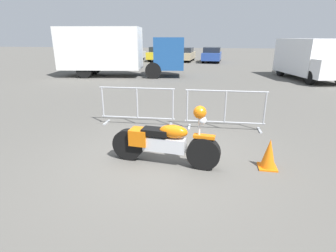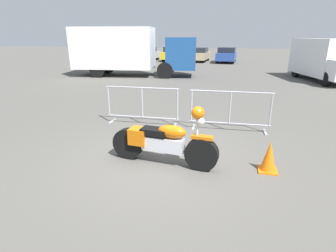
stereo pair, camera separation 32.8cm
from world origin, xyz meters
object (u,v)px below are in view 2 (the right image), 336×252
(box_truck, at_px, (128,50))
(parked_car_silver, at_px, (147,54))
(traffic_cone, at_px, (269,157))
(delivery_van, at_px, (325,59))
(parked_car_yellow, at_px, (174,54))
(parked_car_tan, at_px, (199,54))
(motorcycle, at_px, (163,141))
(parked_car_green, at_px, (125,53))
(parked_car_blue, at_px, (227,55))
(pedestrian, at_px, (129,56))
(crowd_barrier_far, at_px, (230,111))
(crowd_barrier_near, at_px, (142,105))

(box_truck, xyz_separation_m, parked_car_silver, (-2.42, 11.25, -0.92))
(parked_car_silver, height_order, traffic_cone, parked_car_silver)
(delivery_van, bearing_deg, parked_car_silver, -140.80)
(parked_car_yellow, relative_size, parked_car_tan, 1.03)
(delivery_van, bearing_deg, traffic_cone, -33.06)
(motorcycle, height_order, parked_car_green, parked_car_green)
(parked_car_blue, distance_m, pedestrian, 10.30)
(parked_car_green, height_order, parked_car_yellow, parked_car_yellow)
(crowd_barrier_far, distance_m, traffic_cone, 2.28)
(box_truck, relative_size, parked_car_blue, 1.82)
(parked_car_silver, height_order, parked_car_tan, parked_car_silver)
(parked_car_blue, distance_m, traffic_cone, 22.83)
(delivery_van, bearing_deg, crowd_barrier_near, -50.39)
(parked_car_silver, relative_size, parked_car_blue, 0.97)
(delivery_van, bearing_deg, pedestrian, -118.84)
(crowd_barrier_near, distance_m, parked_car_tan, 21.07)
(motorcycle, bearing_deg, pedestrian, 120.00)
(crowd_barrier_far, relative_size, delivery_van, 0.40)
(parked_car_blue, bearing_deg, delivery_van, -148.75)
(crowd_barrier_far, xyz_separation_m, parked_car_yellow, (-6.23, 21.25, 0.17))
(crowd_barrier_far, bearing_deg, traffic_cone, -70.28)
(box_truck, bearing_deg, pedestrian, 103.14)
(parked_car_silver, distance_m, parked_car_tan, 5.55)
(parked_car_green, bearing_deg, parked_car_blue, -90.20)
(motorcycle, distance_m, parked_car_yellow, 24.07)
(parked_car_silver, height_order, pedestrian, pedestrian)
(crowd_barrier_far, height_order, delivery_van, delivery_van)
(delivery_van, bearing_deg, motorcycle, -40.62)
(delivery_van, distance_m, parked_car_blue, 12.07)
(crowd_barrier_near, bearing_deg, parked_car_silver, 107.68)
(crowd_barrier_near, height_order, parked_car_yellow, parked_car_yellow)
(crowd_barrier_near, xyz_separation_m, box_truck, (-4.14, 9.35, 1.08))
(parked_car_green, xyz_separation_m, parked_car_yellow, (5.53, -0.01, 0.03))
(parked_car_green, height_order, pedestrian, pedestrian)
(pedestrian, bearing_deg, parked_car_blue, 72.78)
(delivery_van, bearing_deg, parked_car_blue, -165.48)
(parked_car_yellow, height_order, pedestrian, pedestrian)
(traffic_cone, bearing_deg, pedestrian, 119.68)
(motorcycle, xyz_separation_m, parked_car_blue, (0.52, 22.94, 0.27))
(crowd_barrier_near, xyz_separation_m, pedestrian, (-5.76, 13.58, 0.37))
(crowd_barrier_far, xyz_separation_m, parked_car_blue, (-0.70, 20.65, 0.18))
(pedestrian, bearing_deg, crowd_barrier_near, -37.52)
(motorcycle, relative_size, delivery_van, 0.41)
(parked_car_blue, bearing_deg, parked_car_yellow, 86.77)
(parked_car_yellow, bearing_deg, box_truck, -178.69)
(crowd_barrier_far, bearing_deg, crowd_barrier_near, 180.00)
(motorcycle, xyz_separation_m, pedestrian, (-6.98, 15.87, 0.45))
(parked_car_silver, height_order, parked_car_blue, parked_car_blue)
(delivery_van, distance_m, parked_car_green, 20.20)
(crowd_barrier_far, distance_m, parked_car_silver, 22.48)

